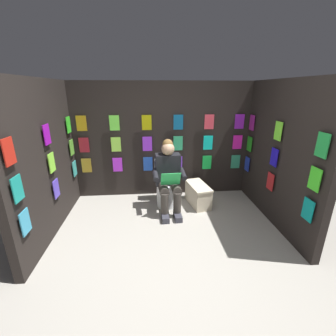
% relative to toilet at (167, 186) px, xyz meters
% --- Properties ---
extents(ground_plane, '(30.00, 30.00, 0.00)m').
position_rel_toilet_xyz_m(ground_plane, '(0.05, 1.67, -0.33)').
color(ground_plane, '#9E998E').
extents(display_wall_back, '(3.29, 0.14, 2.08)m').
position_rel_toilet_xyz_m(display_wall_back, '(0.05, -0.47, 0.71)').
color(display_wall_back, black).
rests_on(display_wall_back, ground).
extents(display_wall_left, '(0.14, 2.09, 2.08)m').
position_rel_toilet_xyz_m(display_wall_left, '(-1.60, 0.63, 0.71)').
color(display_wall_left, black).
rests_on(display_wall_left, ground).
extents(display_wall_right, '(0.14, 2.09, 2.08)m').
position_rel_toilet_xyz_m(display_wall_right, '(1.69, 0.63, 0.71)').
color(display_wall_right, black).
rests_on(display_wall_right, ground).
extents(toilet, '(0.41, 0.56, 0.77)m').
position_rel_toilet_xyz_m(toilet, '(0.00, 0.00, 0.00)').
color(toilet, white).
rests_on(toilet, ground).
extents(person_reading, '(0.54, 0.70, 1.19)m').
position_rel_toilet_xyz_m(person_reading, '(-0.01, 0.23, 0.27)').
color(person_reading, black).
rests_on(person_reading, ground).
extents(comic_longbox_near, '(0.40, 0.66, 0.37)m').
position_rel_toilet_xyz_m(comic_longbox_near, '(-0.54, 0.07, -0.14)').
color(comic_longbox_near, beige).
rests_on(comic_longbox_near, ground).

